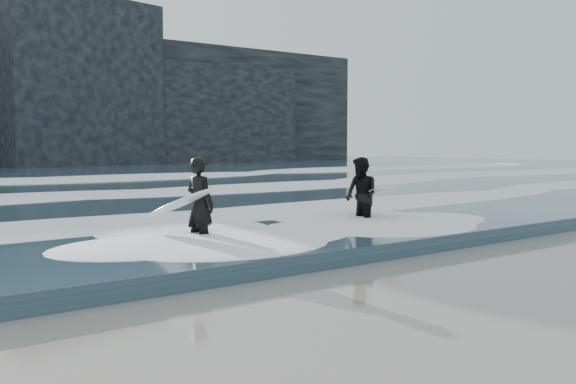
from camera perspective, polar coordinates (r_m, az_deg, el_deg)
name	(u,v)px	position (r m, az deg, el deg)	size (l,w,h in m)	color
ground	(534,300)	(8.84, 21.04, -8.96)	(120.00, 120.00, 0.00)	#70715A
foam_near	(190,210)	(15.43, -8.69, -1.56)	(60.00, 3.20, 0.20)	white
foam_mid	(85,191)	(21.80, -17.57, 0.09)	(60.00, 4.00, 0.24)	white
foam_far	(12,178)	(30.41, -23.34, 1.17)	(60.00, 4.80, 0.30)	white
surfer_left	(197,204)	(11.83, -8.13, -1.07)	(1.15, 1.86, 1.74)	black
surfer_right	(363,195)	(14.25, 6.67, -0.24)	(1.27, 2.11, 1.68)	black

